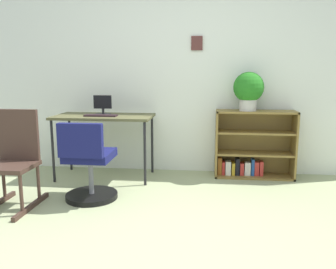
{
  "coord_description": "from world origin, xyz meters",
  "views": [
    {
      "loc": [
        0.36,
        -2.27,
        1.26
      ],
      "look_at": [
        -0.04,
        1.25,
        0.62
      ],
      "focal_mm": 37.16,
      "sensor_mm": 36.0,
      "label": 1
    }
  ],
  "objects_px": {
    "desk": "(104,120)",
    "office_chair": "(89,167)",
    "monitor": "(103,106)",
    "potted_plant_on_shelf": "(249,89)",
    "bookshelf_low": "(252,147)",
    "rocking_chair": "(14,158)",
    "keyboard": "(101,116)"
  },
  "relations": [
    {
      "from": "office_chair",
      "to": "rocking_chair",
      "type": "distance_m",
      "value": 0.69
    },
    {
      "from": "office_chair",
      "to": "potted_plant_on_shelf",
      "type": "distance_m",
      "value": 2.03
    },
    {
      "from": "rocking_chair",
      "to": "potted_plant_on_shelf",
      "type": "relative_size",
      "value": 2.01
    },
    {
      "from": "rocking_chair",
      "to": "bookshelf_low",
      "type": "distance_m",
      "value": 2.66
    },
    {
      "from": "keyboard",
      "to": "potted_plant_on_shelf",
      "type": "relative_size",
      "value": 0.83
    },
    {
      "from": "desk",
      "to": "rocking_chair",
      "type": "xyz_separation_m",
      "value": [
        -0.58,
        -0.98,
        -0.24
      ]
    },
    {
      "from": "bookshelf_low",
      "to": "potted_plant_on_shelf",
      "type": "distance_m",
      "value": 0.71
    },
    {
      "from": "rocking_chair",
      "to": "keyboard",
      "type": "bearing_deg",
      "value": 56.69
    },
    {
      "from": "monitor",
      "to": "bookshelf_low",
      "type": "bearing_deg",
      "value": 6.03
    },
    {
      "from": "keyboard",
      "to": "rocking_chair",
      "type": "relative_size",
      "value": 0.41
    },
    {
      "from": "monitor",
      "to": "potted_plant_on_shelf",
      "type": "distance_m",
      "value": 1.74
    },
    {
      "from": "desk",
      "to": "potted_plant_on_shelf",
      "type": "height_order",
      "value": "potted_plant_on_shelf"
    },
    {
      "from": "potted_plant_on_shelf",
      "to": "desk",
      "type": "bearing_deg",
      "value": -173.66
    },
    {
      "from": "desk",
      "to": "bookshelf_low",
      "type": "relative_size",
      "value": 1.23
    },
    {
      "from": "desk",
      "to": "rocking_chair",
      "type": "relative_size",
      "value": 1.26
    },
    {
      "from": "desk",
      "to": "monitor",
      "type": "relative_size",
      "value": 4.96
    },
    {
      "from": "keyboard",
      "to": "office_chair",
      "type": "distance_m",
      "value": 0.81
    },
    {
      "from": "potted_plant_on_shelf",
      "to": "bookshelf_low",
      "type": "bearing_deg",
      "value": 36.9
    },
    {
      "from": "potted_plant_on_shelf",
      "to": "monitor",
      "type": "bearing_deg",
      "value": -175.61
    },
    {
      "from": "bookshelf_low",
      "to": "potted_plant_on_shelf",
      "type": "xyz_separation_m",
      "value": [
        -0.08,
        -0.06,
        0.7
      ]
    },
    {
      "from": "desk",
      "to": "office_chair",
      "type": "bearing_deg",
      "value": -84.8
    },
    {
      "from": "desk",
      "to": "office_chair",
      "type": "xyz_separation_m",
      "value": [
        0.07,
        -0.79,
        -0.36
      ]
    },
    {
      "from": "desk",
      "to": "bookshelf_low",
      "type": "xyz_separation_m",
      "value": [
        1.77,
        0.25,
        -0.33
      ]
    },
    {
      "from": "bookshelf_low",
      "to": "keyboard",
      "type": "bearing_deg",
      "value": -169.09
    },
    {
      "from": "rocking_chair",
      "to": "bookshelf_low",
      "type": "xyz_separation_m",
      "value": [
        2.36,
        1.22,
        -0.09
      ]
    },
    {
      "from": "keyboard",
      "to": "bookshelf_low",
      "type": "distance_m",
      "value": 1.85
    },
    {
      "from": "desk",
      "to": "potted_plant_on_shelf",
      "type": "xyz_separation_m",
      "value": [
        1.7,
        0.19,
        0.37
      ]
    },
    {
      "from": "monitor",
      "to": "office_chair",
      "type": "bearing_deg",
      "value": -83.5
    },
    {
      "from": "monitor",
      "to": "bookshelf_low",
      "type": "xyz_separation_m",
      "value": [
        1.8,
        0.19,
        -0.49
      ]
    },
    {
      "from": "rocking_chair",
      "to": "monitor",
      "type": "bearing_deg",
      "value": 61.56
    },
    {
      "from": "keyboard",
      "to": "potted_plant_on_shelf",
      "type": "height_order",
      "value": "potted_plant_on_shelf"
    },
    {
      "from": "desk",
      "to": "office_chair",
      "type": "relative_size",
      "value": 1.43
    }
  ]
}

